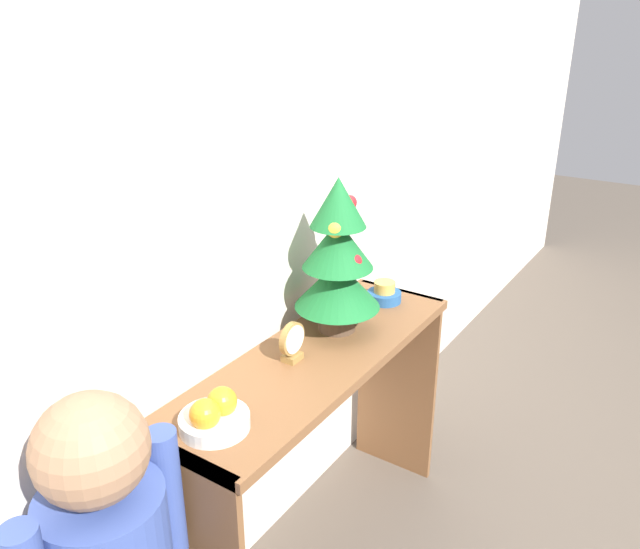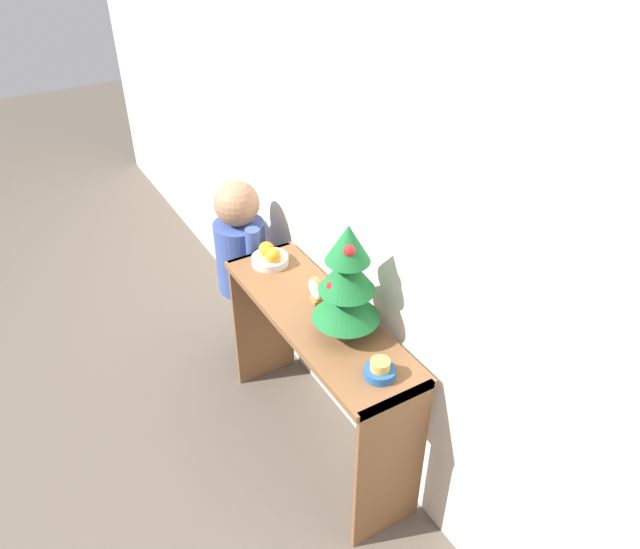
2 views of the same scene
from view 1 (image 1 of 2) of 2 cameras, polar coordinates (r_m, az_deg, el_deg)
The scene contains 6 objects.
back_wall at distance 1.77m, azimuth -6.25°, elevation 8.73°, with size 7.00×0.05×2.50m, color beige.
console_table at distance 1.93m, azimuth -0.25°, elevation -11.89°, with size 1.10×0.35×0.76m.
mini_tree at distance 1.87m, azimuth 1.64°, elevation 1.56°, with size 0.26×0.26×0.49m.
fruit_bowl at distance 1.53m, azimuth -9.66°, elevation -12.61°, with size 0.17×0.17×0.09m.
singing_bowl at distance 2.15m, azimuth 5.90°, elevation -1.75°, with size 0.12×0.12×0.07m.
desk_clock at distance 1.77m, azimuth -2.55°, elevation -6.21°, with size 0.10×0.04×0.12m.
Camera 1 is at (-1.32, -0.71, 1.67)m, focal length 35.00 mm.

